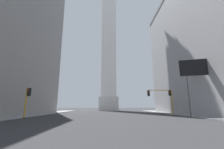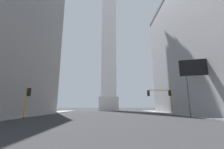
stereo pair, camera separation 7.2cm
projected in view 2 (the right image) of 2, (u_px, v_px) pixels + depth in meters
sidewalk_left at (5, 118)px, 23.02m from camera, size 5.00×79.45×0.15m
sidewalk_right at (211, 117)px, 23.95m from camera, size 5.00×79.45×0.15m
obelisk at (109, 35)px, 72.27m from camera, size 8.24×8.24×73.68m
traffic_light_mid_left at (27, 98)px, 24.00m from camera, size 0.79×0.51×4.81m
traffic_light_mid_right at (163, 95)px, 33.74m from camera, size 5.64×0.52×5.52m
billboard_sign at (200, 69)px, 24.82m from camera, size 6.11×2.09×9.61m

